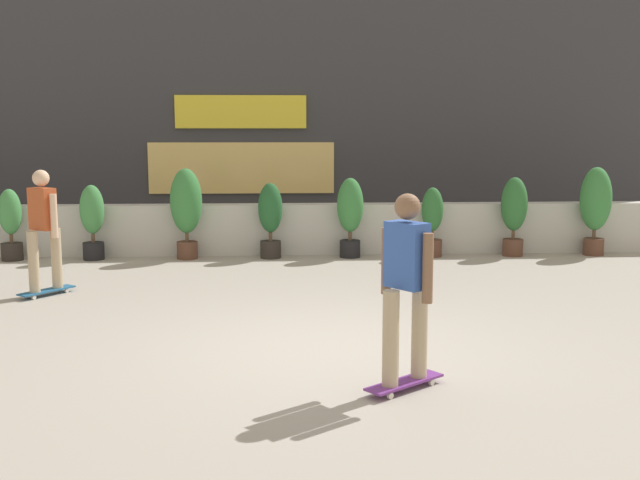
{
  "coord_description": "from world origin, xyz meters",
  "views": [
    {
      "loc": [
        -0.5,
        -7.55,
        2.22
      ],
      "look_at": [
        0.0,
        1.5,
        0.9
      ],
      "focal_mm": 42.59,
      "sensor_mm": 36.0,
      "label": 1
    }
  ],
  "objects_px": {
    "potted_plant_6": "(514,211)",
    "potted_plant_7": "(596,204)",
    "potted_plant_2": "(186,206)",
    "skater_by_wall_right": "(43,226)",
    "potted_plant_4": "(350,212)",
    "potted_plant_5": "(432,220)",
    "potted_plant_1": "(92,219)",
    "potted_plant_3": "(270,216)",
    "skater_by_wall_left": "(406,282)",
    "potted_plant_0": "(10,222)"
  },
  "relations": [
    {
      "from": "potted_plant_6",
      "to": "potted_plant_7",
      "type": "xyz_separation_m",
      "value": [
        1.47,
        0.0,
        0.12
      ]
    },
    {
      "from": "potted_plant_2",
      "to": "skater_by_wall_right",
      "type": "xyz_separation_m",
      "value": [
        -1.55,
        -2.87,
        0.02
      ]
    },
    {
      "from": "potted_plant_6",
      "to": "potted_plant_4",
      "type": "bearing_deg",
      "value": 180.0
    },
    {
      "from": "potted_plant_2",
      "to": "potted_plant_5",
      "type": "relative_size",
      "value": 1.28
    },
    {
      "from": "potted_plant_1",
      "to": "potted_plant_3",
      "type": "relative_size",
      "value": 0.98
    },
    {
      "from": "potted_plant_1",
      "to": "skater_by_wall_left",
      "type": "height_order",
      "value": "skater_by_wall_left"
    },
    {
      "from": "potted_plant_1",
      "to": "potted_plant_4",
      "type": "relative_size",
      "value": 0.93
    },
    {
      "from": "potted_plant_1",
      "to": "potted_plant_2",
      "type": "xyz_separation_m",
      "value": [
        1.6,
        -0.0,
        0.2
      ]
    },
    {
      "from": "potted_plant_3",
      "to": "potted_plant_6",
      "type": "bearing_deg",
      "value": 0.0
    },
    {
      "from": "potted_plant_3",
      "to": "potted_plant_4",
      "type": "height_order",
      "value": "potted_plant_4"
    },
    {
      "from": "skater_by_wall_right",
      "to": "potted_plant_1",
      "type": "bearing_deg",
      "value": 91.01
    },
    {
      "from": "potted_plant_1",
      "to": "potted_plant_3",
      "type": "xyz_separation_m",
      "value": [
        3.05,
        -0.0,
        0.02
      ]
    },
    {
      "from": "potted_plant_5",
      "to": "potted_plant_6",
      "type": "distance_m",
      "value": 1.46
    },
    {
      "from": "potted_plant_0",
      "to": "potted_plant_2",
      "type": "distance_m",
      "value": 2.99
    },
    {
      "from": "potted_plant_1",
      "to": "potted_plant_3",
      "type": "bearing_deg",
      "value": -0.0
    },
    {
      "from": "potted_plant_2",
      "to": "potted_plant_6",
      "type": "xyz_separation_m",
      "value": [
        5.74,
        0.0,
        -0.12
      ]
    },
    {
      "from": "potted_plant_0",
      "to": "potted_plant_6",
      "type": "distance_m",
      "value": 8.72
    },
    {
      "from": "potted_plant_7",
      "to": "skater_by_wall_right",
      "type": "height_order",
      "value": "skater_by_wall_right"
    },
    {
      "from": "potted_plant_2",
      "to": "potted_plant_6",
      "type": "distance_m",
      "value": 5.74
    },
    {
      "from": "potted_plant_2",
      "to": "skater_by_wall_left",
      "type": "relative_size",
      "value": 0.92
    },
    {
      "from": "potted_plant_5",
      "to": "potted_plant_6",
      "type": "relative_size",
      "value": 0.88
    },
    {
      "from": "potted_plant_2",
      "to": "skater_by_wall_right",
      "type": "relative_size",
      "value": 0.92
    },
    {
      "from": "potted_plant_4",
      "to": "potted_plant_6",
      "type": "relative_size",
      "value": 1.0
    },
    {
      "from": "potted_plant_7",
      "to": "potted_plant_1",
      "type": "bearing_deg",
      "value": 180.0
    },
    {
      "from": "potted_plant_5",
      "to": "potted_plant_6",
      "type": "bearing_deg",
      "value": 0.0
    },
    {
      "from": "potted_plant_3",
      "to": "skater_by_wall_right",
      "type": "height_order",
      "value": "skater_by_wall_right"
    },
    {
      "from": "potted_plant_7",
      "to": "skater_by_wall_left",
      "type": "distance_m",
      "value": 8.23
    },
    {
      "from": "potted_plant_6",
      "to": "potted_plant_3",
      "type": "bearing_deg",
      "value": -180.0
    },
    {
      "from": "potted_plant_4",
      "to": "potted_plant_5",
      "type": "bearing_deg",
      "value": -0.0
    },
    {
      "from": "potted_plant_2",
      "to": "potted_plant_5",
      "type": "xyz_separation_m",
      "value": [
        4.29,
        -0.0,
        -0.26
      ]
    },
    {
      "from": "potted_plant_0",
      "to": "skater_by_wall_right",
      "type": "height_order",
      "value": "skater_by_wall_right"
    },
    {
      "from": "potted_plant_2",
      "to": "potted_plant_4",
      "type": "bearing_deg",
      "value": 0.0
    },
    {
      "from": "potted_plant_3",
      "to": "potted_plant_5",
      "type": "bearing_deg",
      "value": 0.0
    },
    {
      "from": "potted_plant_5",
      "to": "potted_plant_7",
      "type": "height_order",
      "value": "potted_plant_7"
    },
    {
      "from": "potted_plant_1",
      "to": "potted_plant_6",
      "type": "bearing_deg",
      "value": -0.0
    },
    {
      "from": "potted_plant_2",
      "to": "potted_plant_4",
      "type": "xyz_separation_m",
      "value": [
        2.84,
        0.0,
        -0.12
      ]
    },
    {
      "from": "potted_plant_6",
      "to": "potted_plant_5",
      "type": "bearing_deg",
      "value": -180.0
    },
    {
      "from": "potted_plant_5",
      "to": "skater_by_wall_left",
      "type": "xyz_separation_m",
      "value": [
        -1.62,
        -6.86,
        0.29
      ]
    },
    {
      "from": "potted_plant_5",
      "to": "potted_plant_7",
      "type": "distance_m",
      "value": 2.93
    },
    {
      "from": "potted_plant_1",
      "to": "potted_plant_5",
      "type": "bearing_deg",
      "value": -0.0
    },
    {
      "from": "potted_plant_3",
      "to": "potted_plant_4",
      "type": "relative_size",
      "value": 0.94
    },
    {
      "from": "potted_plant_2",
      "to": "potted_plant_7",
      "type": "relative_size",
      "value": 1.0
    },
    {
      "from": "potted_plant_2",
      "to": "potted_plant_5",
      "type": "distance_m",
      "value": 4.29
    },
    {
      "from": "potted_plant_3",
      "to": "potted_plant_1",
      "type": "bearing_deg",
      "value": 180.0
    },
    {
      "from": "potted_plant_2",
      "to": "potted_plant_3",
      "type": "relative_size",
      "value": 1.2
    },
    {
      "from": "potted_plant_1",
      "to": "potted_plant_6",
      "type": "xyz_separation_m",
      "value": [
        7.34,
        -0.0,
        0.08
      ]
    },
    {
      "from": "potted_plant_4",
      "to": "potted_plant_3",
      "type": "bearing_deg",
      "value": -180.0
    },
    {
      "from": "potted_plant_0",
      "to": "skater_by_wall_left",
      "type": "height_order",
      "value": "skater_by_wall_left"
    },
    {
      "from": "skater_by_wall_left",
      "to": "potted_plant_3",
      "type": "bearing_deg",
      "value": 100.06
    },
    {
      "from": "potted_plant_5",
      "to": "skater_by_wall_right",
      "type": "bearing_deg",
      "value": -153.83
    }
  ]
}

